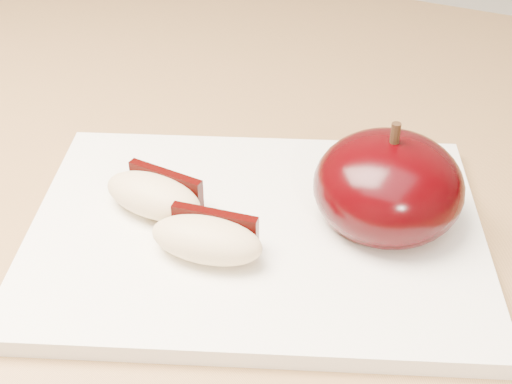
% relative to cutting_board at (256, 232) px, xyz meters
% --- Properties ---
extents(back_cabinet, '(2.40, 0.62, 0.94)m').
position_rel_cutting_board_xyz_m(back_cabinet, '(-0.01, 0.80, -0.43)').
color(back_cabinet, silver).
rests_on(back_cabinet, ground).
extents(cutting_board, '(0.32, 0.28, 0.01)m').
position_rel_cutting_board_xyz_m(cutting_board, '(0.00, 0.00, 0.00)').
color(cutting_board, white).
rests_on(cutting_board, island_counter).
extents(apple_half, '(0.09, 0.09, 0.07)m').
position_rel_cutting_board_xyz_m(apple_half, '(0.07, 0.04, 0.03)').
color(apple_half, black).
rests_on(apple_half, cutting_board).
extents(apple_wedge_a, '(0.07, 0.04, 0.02)m').
position_rel_cutting_board_xyz_m(apple_wedge_a, '(-0.06, -0.01, 0.02)').
color(apple_wedge_a, '#D9BC89').
rests_on(apple_wedge_a, cutting_board).
extents(apple_wedge_b, '(0.07, 0.04, 0.02)m').
position_rel_cutting_board_xyz_m(apple_wedge_b, '(-0.01, -0.03, 0.02)').
color(apple_wedge_b, '#D9BC89').
rests_on(apple_wedge_b, cutting_board).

